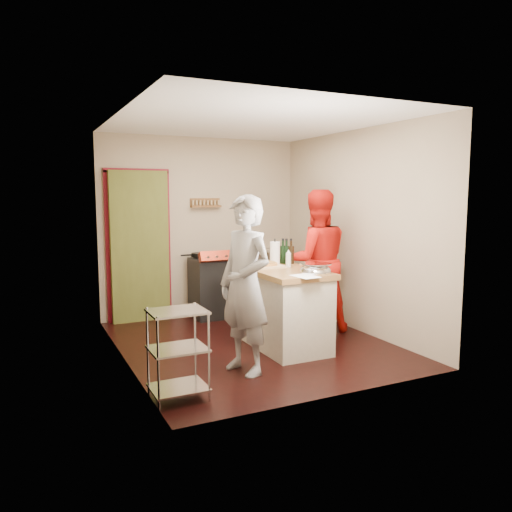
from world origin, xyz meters
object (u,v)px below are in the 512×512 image
Objects in this scene: stove at (213,286)px; wire_shelving at (178,350)px; island at (284,306)px; person_red at (316,261)px; person_stripe at (245,285)px.

stove is 1.26× the size of wire_shelving.
island is 0.96m from person_red.
person_red reaches higher than wire_shelving.
person_stripe reaches higher than island.
person_stripe is at bearing -143.36° from island.
person_red is (0.95, -1.25, 0.47)m from stove.
wire_shelving is at bearing -149.70° from island.
person_stripe is at bearing 23.54° from wire_shelving.
person_stripe reaches higher than stove.
stove is 0.55× the size of person_red.
person_red reaches higher than stove.
person_red reaches higher than person_stripe.
stove is at bearing 63.15° from wire_shelving.
person_red is (2.28, 1.37, 0.48)m from wire_shelving.
person_stripe is 1.80m from person_red.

